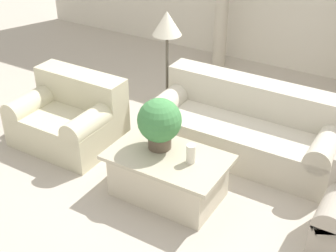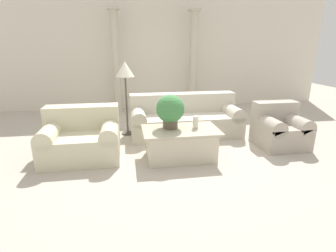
# 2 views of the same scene
# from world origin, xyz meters

# --- Properties ---
(ground_plane) EXTENTS (16.00, 16.00, 0.00)m
(ground_plane) POSITION_xyz_m (0.00, 0.00, 0.00)
(ground_plane) COLOR #BCB2A3
(wall_back) EXTENTS (10.00, 0.06, 3.20)m
(wall_back) POSITION_xyz_m (0.00, 3.26, 1.60)
(wall_back) COLOR silver
(wall_back) RESTS_ON ground_plane
(sofa_long) EXTENTS (2.17, 0.92, 0.79)m
(sofa_long) POSITION_xyz_m (0.28, 0.68, 0.32)
(sofa_long) COLOR beige
(sofa_long) RESTS_ON ground_plane
(loveseat) EXTENTS (1.18, 0.92, 0.79)m
(loveseat) POSITION_xyz_m (-1.60, -0.20, 0.33)
(loveseat) COLOR beige
(loveseat) RESTS_ON ground_plane
(coffee_table) EXTENTS (1.19, 0.72, 0.48)m
(coffee_table) POSITION_xyz_m (-0.05, -0.50, 0.25)
(coffee_table) COLOR beige
(coffee_table) RESTS_ON ground_plane
(potted_plant) EXTENTS (0.44, 0.44, 0.53)m
(potted_plant) POSITION_xyz_m (-0.20, -0.41, 0.78)
(potted_plant) COLOR brown
(potted_plant) RESTS_ON coffee_table
(pillar_candle) EXTENTS (0.09, 0.09, 0.20)m
(pillar_candle) POSITION_xyz_m (0.19, -0.48, 0.58)
(pillar_candle) COLOR silver
(pillar_candle) RESTS_ON coffee_table
(floor_lamp) EXTENTS (0.35, 0.35, 1.45)m
(floor_lamp) POSITION_xyz_m (-0.87, 0.83, 1.22)
(floor_lamp) COLOR #4C473D
(floor_lamp) RESTS_ON ground_plane
(column_left) EXTENTS (0.30, 0.30, 2.64)m
(column_left) POSITION_xyz_m (-1.09, 2.82, 1.35)
(column_left) COLOR beige
(column_left) RESTS_ON ground_plane
(column_right) EXTENTS (0.30, 0.30, 2.64)m
(column_right) POSITION_xyz_m (0.98, 2.82, 1.35)
(column_right) COLOR beige
(column_right) RESTS_ON ground_plane
(armchair) EXTENTS (0.79, 0.77, 0.76)m
(armchair) POSITION_xyz_m (1.80, -0.24, 0.33)
(armchair) COLOR #ADA393
(armchair) RESTS_ON ground_plane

